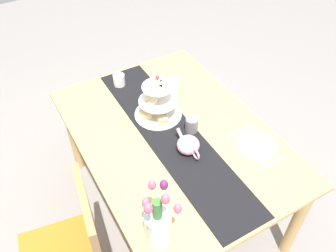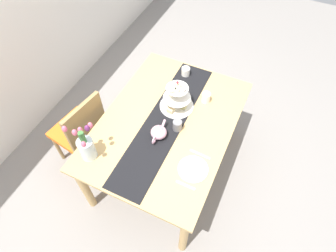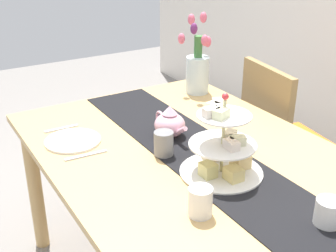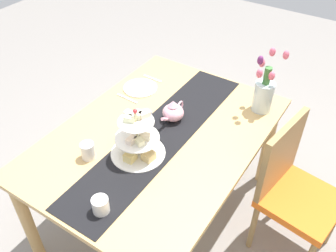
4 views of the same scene
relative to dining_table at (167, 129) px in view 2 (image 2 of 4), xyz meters
The scene contains 13 objects.
ground_plane 0.64m from the dining_table, ahead, with size 8.00×8.00×0.00m, color gray.
dining_table is the anchor object (origin of this frame).
chair_left 0.82m from the dining_table, 108.72° to the left, with size 0.48×0.48×0.91m.
table_runner 0.10m from the dining_table, 90.00° to the left, with size 1.49×0.31×0.00m, color black.
tiered_cake_stand 0.28m from the dining_table, ahead, with size 0.30×0.30×0.30m.
teapot 0.22m from the dining_table, behind, with size 0.24×0.13×0.14m.
tulip_vase 0.72m from the dining_table, 143.54° to the left, with size 0.18×0.17×0.41m.
cream_jug 0.62m from the dining_table, ahead, with size 0.08×0.08×0.09m, color white.
dinner_plate_left 0.50m from the dining_table, 131.29° to the right, with size 0.23×0.23×0.01m, color white.
fork_left 0.60m from the dining_table, 141.82° to the right, with size 0.02×0.15×0.01m, color silver.
knife_left 0.42m from the dining_table, 115.87° to the right, with size 0.01×0.17×0.01m, color silver.
mug_grey 0.18m from the dining_table, 105.46° to the right, with size 0.08×0.08×0.10m, color slate.
mug_white_text 0.44m from the dining_table, 29.83° to the right, with size 0.08×0.08×0.10m, color white.
Camera 2 is at (-1.33, -0.63, 2.66)m, focal length 30.39 mm.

